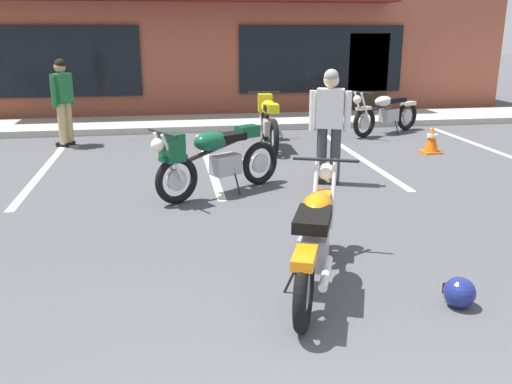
{
  "coord_description": "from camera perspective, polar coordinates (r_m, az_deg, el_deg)",
  "views": [
    {
      "loc": [
        -0.71,
        -1.51,
        2.21
      ],
      "look_at": [
        0.21,
        3.98,
        0.55
      ],
      "focal_mm": 38.39,
      "sensor_mm": 36.0,
      "label": 1
    }
  ],
  "objects": [
    {
      "name": "helmet_on_pavement",
      "position": [
        4.88,
        20.43,
        -9.77
      ],
      "size": [
        0.26,
        0.26,
        0.26
      ],
      "color": "navy",
      "rests_on": "ground_plane"
    },
    {
      "name": "person_in_black_shirt",
      "position": [
        11.27,
        -19.49,
        9.29
      ],
      "size": [
        0.4,
        0.58,
        1.68
      ],
      "color": "black",
      "rests_on": "ground_plane"
    },
    {
      "name": "motorcycle_black_cruiser",
      "position": [
        12.34,
        13.4,
        8.05
      ],
      "size": [
        1.91,
        1.27,
        0.98
      ],
      "color": "black",
      "rests_on": "ground_plane"
    },
    {
      "name": "ground_plane",
      "position": [
        5.7,
        -1.64,
        -6.2
      ],
      "size": [
        80.0,
        80.0,
        0.0
      ],
      "primitive_type": "plane",
      "color": "#47474C"
    },
    {
      "name": "person_in_shorts_foreground",
      "position": [
        8.01,
        7.69,
        7.43
      ],
      "size": [
        0.6,
        0.37,
        1.68
      ],
      "color": "black",
      "rests_on": "ground_plane"
    },
    {
      "name": "motorcycle_foreground_classic",
      "position": [
        4.81,
        6.19,
        -4.79
      ],
      "size": [
        1.07,
        2.01,
        0.98
      ],
      "color": "black",
      "rests_on": "ground_plane"
    },
    {
      "name": "traffic_cone",
      "position": [
        10.66,
        17.85,
        5.29
      ],
      "size": [
        0.34,
        0.34,
        0.53
      ],
      "color": "orange",
      "rests_on": "ground_plane"
    },
    {
      "name": "motorcycle_silver_naked",
      "position": [
        10.71,
        1.35,
        7.59
      ],
      "size": [
        0.66,
        2.11,
        0.98
      ],
      "color": "black",
      "rests_on": "ground_plane"
    },
    {
      "name": "brick_storefront_building",
      "position": [
        16.85,
        -7.34,
        15.31
      ],
      "size": [
        17.11,
        6.11,
        3.71
      ],
      "color": "brown",
      "rests_on": "ground_plane"
    },
    {
      "name": "painted_stall_lines",
      "position": [
        9.62,
        -5.04,
        3.3
      ],
      "size": [
        10.92,
        4.8,
        0.01
      ],
      "color": "silver",
      "rests_on": "ground_plane"
    },
    {
      "name": "motorcycle_red_sportbike",
      "position": [
        7.49,
        -4.42,
        3.6
      ],
      "size": [
        1.87,
        1.33,
        0.98
      ],
      "color": "black",
      "rests_on": "ground_plane"
    },
    {
      "name": "sidewalk_kerb",
      "position": [
        13.13,
        -6.33,
        7.16
      ],
      "size": [
        22.0,
        1.8,
        0.14
      ],
      "primitive_type": "cube",
      "color": "#A8A59E",
      "rests_on": "ground_plane"
    }
  ]
}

